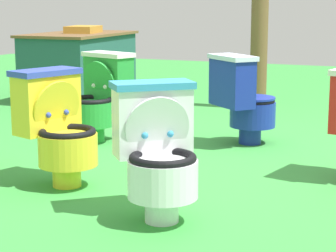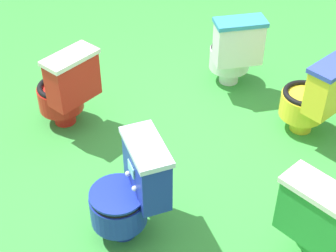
# 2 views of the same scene
# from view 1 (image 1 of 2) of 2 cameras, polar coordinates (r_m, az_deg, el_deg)

# --- Properties ---
(ground) EXTENTS (14.00, 14.00, 0.00)m
(ground) POSITION_cam_1_polar(r_m,az_deg,el_deg) (4.91, 4.52, -2.64)
(ground) COLOR green
(toilet_blue) EXTENTS (0.63, 0.63, 0.73)m
(toilet_blue) POSITION_cam_1_polar(r_m,az_deg,el_deg) (5.26, 6.60, 2.35)
(toilet_blue) COLOR #192D9E
(toilet_blue) RESTS_ON ground
(toilet_yellow) EXTENTS (0.54, 0.60, 0.73)m
(toilet_yellow) POSITION_cam_1_polar(r_m,az_deg,el_deg) (4.15, -9.59, -0.04)
(toilet_yellow) COLOR yellow
(toilet_yellow) RESTS_ON ground
(toilet_green) EXTENTS (0.59, 0.54, 0.73)m
(toilet_green) POSITION_cam_1_polar(r_m,az_deg,el_deg) (5.40, -6.01, 2.62)
(toilet_green) COLOR green
(toilet_green) RESTS_ON ground
(toilet_white) EXTENTS (0.64, 0.62, 0.73)m
(toilet_white) POSITION_cam_1_polar(r_m,az_deg,el_deg) (3.47, -0.90, -2.10)
(toilet_white) COLOR white
(toilet_white) RESTS_ON ground
(vendor_table) EXTENTS (1.48, 0.90, 0.85)m
(vendor_table) POSITION_cam_1_polar(r_m,az_deg,el_deg) (7.70, -7.72, 5.25)
(vendor_table) COLOR #23514C
(vendor_table) RESTS_ON ground
(wooden_post) EXTENTS (0.18, 0.18, 1.92)m
(wooden_post) POSITION_cam_1_polar(r_m,az_deg,el_deg) (7.00, 8.02, 9.32)
(wooden_post) COLOR brown
(wooden_post) RESTS_ON ground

